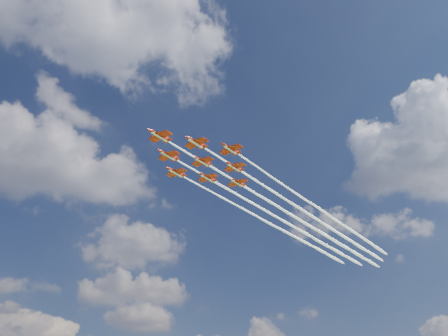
{
  "coord_description": "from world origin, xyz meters",
  "views": [
    {
      "loc": [
        -47.41,
        -131.4,
        4.0
      ],
      "look_at": [
        2.71,
        5.36,
        87.24
      ],
      "focal_mm": 35.0,
      "sensor_mm": 36.0,
      "label": 1
    }
  ],
  "objects": [
    {
      "name": "jet_lead",
      "position": [
        39.5,
        32.63,
        88.27
      ],
      "size": [
        136.23,
        83.5,
        2.61
      ],
      "rotation": [
        0.0,
        0.0,
        0.54
      ],
      "color": "#B11A09"
    },
    {
      "name": "jet_row2_port",
      "position": [
        52.53,
        32.41,
        88.27
      ],
      "size": [
        136.23,
        83.5,
        2.61
      ],
      "rotation": [
        0.0,
        0.0,
        0.54
      ],
      "color": "#B11A09"
    },
    {
      "name": "jet_row2_starb",
      "position": [
        45.43,
        44.24,
        88.27
      ],
      "size": [
        136.23,
        83.5,
        2.61
      ],
      "rotation": [
        0.0,
        0.0,
        0.54
      ],
      "color": "#B11A09"
    },
    {
      "name": "jet_row3_port",
      "position": [
        65.56,
        32.19,
        88.27
      ],
      "size": [
        136.23,
        83.5,
        2.61
      ],
      "rotation": [
        0.0,
        0.0,
        0.54
      ],
      "color": "#B11A09"
    },
    {
      "name": "jet_row3_centre",
      "position": [
        58.46,
        44.02,
        88.27
      ],
      "size": [
        136.23,
        83.5,
        2.61
      ],
      "rotation": [
        0.0,
        0.0,
        0.54
      ],
      "color": "#B11A09"
    },
    {
      "name": "jet_row3_starb",
      "position": [
        51.35,
        55.85,
        88.27
      ],
      "size": [
        136.23,
        83.5,
        2.61
      ],
      "rotation": [
        0.0,
        0.0,
        0.54
      ],
      "color": "#B11A09"
    },
    {
      "name": "jet_row4_port",
      "position": [
        71.49,
        43.8,
        88.27
      ],
      "size": [
        136.23,
        83.5,
        2.61
      ],
      "rotation": [
        0.0,
        0.0,
        0.54
      ],
      "color": "#B11A09"
    },
    {
      "name": "jet_row4_starb",
      "position": [
        64.38,
        55.63,
        88.27
      ],
      "size": [
        136.23,
        83.5,
        2.61
      ],
      "rotation": [
        0.0,
        0.0,
        0.54
      ],
      "color": "#B11A09"
    },
    {
      "name": "jet_tail",
      "position": [
        77.42,
        55.41,
        88.27
      ],
      "size": [
        136.23,
        83.5,
        2.61
      ],
      "rotation": [
        0.0,
        0.0,
        0.54
      ],
      "color": "#B11A09"
    }
  ]
}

